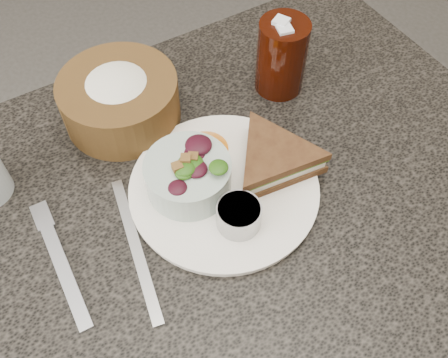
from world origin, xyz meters
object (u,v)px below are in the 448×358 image
dining_table (214,301)px  dinner_plate (224,189)px  salad_bowl (188,172)px  sandwich (274,159)px  dressing_ramekin (239,216)px  bread_basket (119,94)px  cola_glass (282,54)px

dining_table → dinner_plate: size_ratio=3.69×
dining_table → salad_bowl: salad_bowl is taller
salad_bowl → sandwich: bearing=-15.7°
dining_table → dressing_ramekin: bearing=-74.8°
sandwich → salad_bowl: bearing=171.0°
dining_table → bread_basket: bread_basket is taller
cola_glass → bread_basket: bearing=165.0°
sandwich → bread_basket: size_ratio=0.87×
salad_bowl → dressing_ramekin: (0.03, -0.09, -0.02)m
bread_basket → sandwich: bearing=-56.3°
cola_glass → salad_bowl: bearing=-154.1°
cola_glass → dinner_plate: bearing=-143.9°
sandwich → cola_glass: size_ratio=1.17×
sandwich → bread_basket: bearing=130.4°
sandwich → salad_bowl: 0.13m
sandwich → dressing_ramekin: (-0.09, -0.05, -0.00)m
dinner_plate → cola_glass: (0.19, 0.14, 0.06)m
cola_glass → dining_table: bearing=-146.2°
dining_table → salad_bowl: size_ratio=8.20×
sandwich → salad_bowl: size_ratio=1.32×
dining_table → dinner_plate: (0.03, 0.01, 0.38)m
cola_glass → sandwich: bearing=-127.2°
dining_table → bread_basket: bearing=99.6°
dressing_ramekin → bread_basket: bearing=100.8°
dressing_ramekin → bread_basket: bread_basket is taller
sandwich → bread_basket: (-0.14, 0.22, 0.02)m
salad_bowl → bread_basket: bread_basket is taller
salad_bowl → cola_glass: cola_glass is taller
dining_table → dressing_ramekin: dressing_ramekin is taller
salad_bowl → bread_basket: (-0.02, 0.18, 0.01)m
salad_bowl → dressing_ramekin: bearing=-71.7°
sandwich → dressing_ramekin: sandwich is taller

